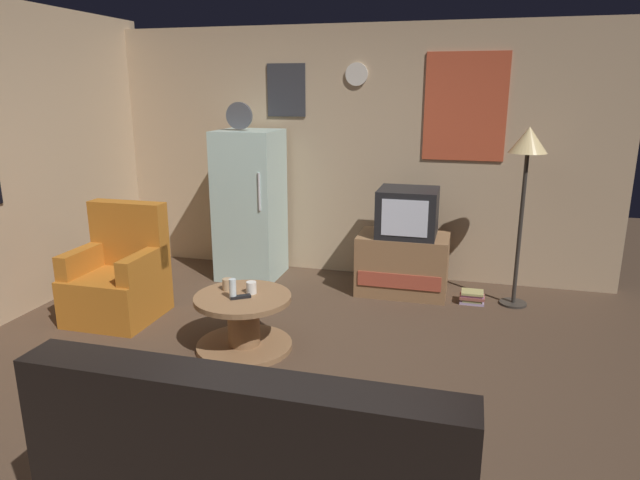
# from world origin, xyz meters

# --- Properties ---
(ground_plane) EXTENTS (12.00, 12.00, 0.00)m
(ground_plane) POSITION_xyz_m (0.00, 0.00, 0.00)
(ground_plane) COLOR #4C3828
(wall_with_art) EXTENTS (5.20, 0.12, 2.50)m
(wall_with_art) POSITION_xyz_m (0.01, 2.45, 1.26)
(wall_with_art) COLOR tan
(wall_with_art) RESTS_ON ground_plane
(fridge) EXTENTS (0.60, 0.62, 1.77)m
(fridge) POSITION_xyz_m (-0.97, 2.02, 0.75)
(fridge) COLOR silver
(fridge) RESTS_ON ground_plane
(tv_stand) EXTENTS (0.84, 0.53, 0.57)m
(tv_stand) POSITION_xyz_m (0.60, 1.92, 0.28)
(tv_stand) COLOR #8E6642
(tv_stand) RESTS_ON ground_plane
(crt_tv) EXTENTS (0.54, 0.51, 0.44)m
(crt_tv) POSITION_xyz_m (0.63, 1.92, 0.79)
(crt_tv) COLOR black
(crt_tv) RESTS_ON tv_stand
(standing_lamp) EXTENTS (0.32, 0.32, 1.59)m
(standing_lamp) POSITION_xyz_m (1.62, 1.86, 1.36)
(standing_lamp) COLOR #332D28
(standing_lamp) RESTS_ON ground_plane
(coffee_table) EXTENTS (0.72, 0.72, 0.42)m
(coffee_table) POSITION_xyz_m (-0.40, 0.40, 0.21)
(coffee_table) COLOR #8E6642
(coffee_table) RESTS_ON ground_plane
(wine_glass) EXTENTS (0.05, 0.05, 0.15)m
(wine_glass) POSITION_xyz_m (-0.44, 0.33, 0.50)
(wine_glass) COLOR silver
(wine_glass) RESTS_ON coffee_table
(mug_ceramic_white) EXTENTS (0.08, 0.08, 0.09)m
(mug_ceramic_white) POSITION_xyz_m (-0.35, 0.47, 0.47)
(mug_ceramic_white) COLOR silver
(mug_ceramic_white) RESTS_ON coffee_table
(mug_ceramic_tan) EXTENTS (0.08, 0.08, 0.09)m
(mug_ceramic_tan) POSITION_xyz_m (-0.55, 0.48, 0.47)
(mug_ceramic_tan) COLOR tan
(mug_ceramic_tan) RESTS_ON coffee_table
(remote_control) EXTENTS (0.15, 0.12, 0.02)m
(remote_control) POSITION_xyz_m (-0.39, 0.35, 0.43)
(remote_control) COLOR black
(remote_control) RESTS_ON coffee_table
(armchair) EXTENTS (0.68, 0.68, 0.96)m
(armchair) POSITION_xyz_m (-1.66, 0.72, 0.34)
(armchair) COLOR #B2661E
(armchair) RESTS_ON ground_plane
(book_stack) EXTENTS (0.22, 0.16, 0.12)m
(book_stack) POSITION_xyz_m (1.26, 1.79, 0.06)
(book_stack) COLOR #B19BC2
(book_stack) RESTS_ON ground_plane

